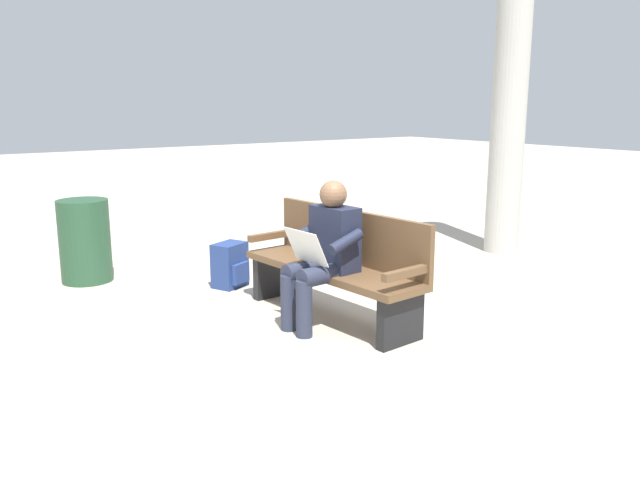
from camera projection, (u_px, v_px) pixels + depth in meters
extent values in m
plane|color=#B7AD99|center=(331.00, 317.00, 5.42)|extent=(40.00, 40.00, 0.00)
cube|color=brown|center=(331.00, 269.00, 5.33)|extent=(1.83, 0.61, 0.06)
cube|color=brown|center=(350.00, 236.00, 5.41)|extent=(1.80, 0.18, 0.45)
cube|color=brown|center=(407.00, 273.00, 4.66)|extent=(0.09, 0.48, 0.06)
cube|color=brown|center=(271.00, 236.00, 5.93)|extent=(0.09, 0.48, 0.06)
cube|color=black|center=(401.00, 320.00, 4.77)|extent=(0.11, 0.44, 0.39)
cube|color=black|center=(275.00, 276.00, 5.97)|extent=(0.11, 0.44, 0.39)
cube|color=#1E2338|center=(335.00, 238.00, 5.15)|extent=(0.41, 0.25, 0.52)
sphere|color=brown|center=(333.00, 194.00, 5.06)|extent=(0.22, 0.22, 0.22)
cylinder|color=#282D42|center=(323.00, 275.00, 5.00)|extent=(0.18, 0.43, 0.15)
cylinder|color=#282D42|center=(307.00, 270.00, 5.15)|extent=(0.18, 0.43, 0.15)
cylinder|color=#282D42|center=(304.00, 309.00, 4.93)|extent=(0.13, 0.13, 0.45)
cylinder|color=#282D42|center=(288.00, 303.00, 5.08)|extent=(0.13, 0.13, 0.45)
cylinder|color=#1E2338|center=(346.00, 242.00, 4.90)|extent=(0.11, 0.32, 0.18)
cylinder|color=#1E2338|center=(307.00, 232.00, 5.27)|extent=(0.11, 0.32, 0.18)
cube|color=silver|center=(306.00, 247.00, 4.97)|extent=(0.41, 0.16, 0.27)
cube|color=navy|center=(230.00, 265.00, 6.28)|extent=(0.34, 0.39, 0.44)
cube|color=navy|center=(241.00, 273.00, 6.23)|extent=(0.13, 0.22, 0.20)
cylinder|color=#B2AFA8|center=(509.00, 103.00, 7.44)|extent=(0.40, 0.40, 3.53)
cylinder|color=#23472D|center=(85.00, 241.00, 6.43)|extent=(0.50, 0.50, 0.83)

